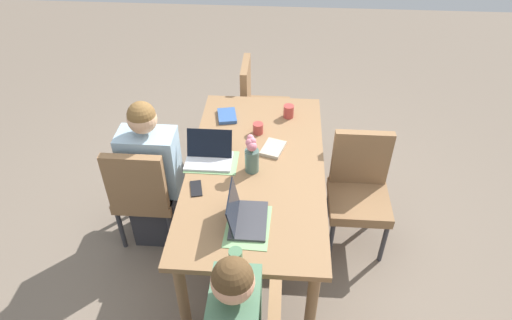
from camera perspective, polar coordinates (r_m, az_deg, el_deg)
name	(u,v)px	position (r m, az deg, el deg)	size (l,w,h in m)	color
ground_plane	(256,238)	(3.66, 0.00, -9.69)	(10.00, 10.00, 0.00)	#756656
dining_table	(256,175)	(3.19, 0.00, -1.85)	(1.81, 0.94, 0.74)	olive
chair_near_left_mid	(144,190)	(3.41, -13.90, -3.65)	(0.44, 0.44, 0.90)	olive
person_near_left_mid	(154,181)	(3.43, -12.69, -2.53)	(0.36, 0.40, 1.19)	#2D2D33
chair_head_left_left_far	(258,103)	(4.26, 0.29, 7.14)	(0.44, 0.44, 0.90)	olive
chair_far_right_near	(359,186)	(3.43, 12.81, -3.20)	(0.44, 0.44, 0.90)	olive
flower_vase	(252,154)	(3.01, -0.54, 0.74)	(0.10, 0.10, 0.28)	#4C6B60
placemat_head_right_left_near	(248,226)	(2.73, -1.02, -8.28)	(0.36, 0.26, 0.00)	#7FAD70
placemat_near_left_mid	(212,162)	(3.18, -5.56, -0.24)	(0.36, 0.26, 0.00)	#7FAD70
laptop_near_left_mid	(209,155)	(3.17, -5.90, 0.58)	(0.22, 0.32, 0.20)	silver
laptop_head_right_left_near	(244,216)	(2.73, -1.54, -7.05)	(0.32, 0.22, 0.21)	#38383D
coffee_mug_near_left	(258,128)	(3.42, 0.26, 3.99)	(0.08, 0.08, 0.08)	#AD3D38
coffee_mug_near_right	(289,111)	(3.61, 4.11, 6.10)	(0.08, 0.08, 0.10)	#AD3D38
coffee_mug_centre_left	(236,256)	(2.53, -2.58, -11.96)	(0.08, 0.08, 0.09)	#47704C
book_red_cover	(273,148)	(3.27, 2.16, 1.48)	(0.20, 0.14, 0.02)	#B2A38E
book_blue_cover	(227,116)	(3.62, -3.65, 5.54)	(0.20, 0.14, 0.03)	#335693
phone_black	(196,188)	(2.98, -7.51, -3.55)	(0.15, 0.07, 0.01)	black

